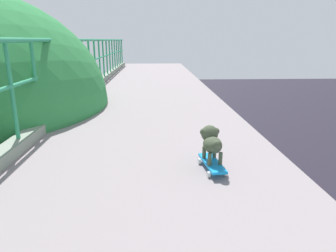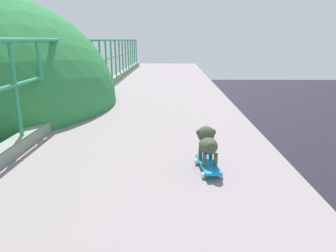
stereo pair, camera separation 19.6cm
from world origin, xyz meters
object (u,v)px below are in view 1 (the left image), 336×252
at_px(city_bus, 41,110).
at_px(toy_skateboard, 212,164).
at_px(small_dog, 211,140).
at_px(car_green_seventh, 54,172).

xyz_separation_m(city_bus, toy_skateboard, (9.74, -21.75, 4.40)).
xyz_separation_m(city_bus, small_dog, (9.74, -21.69, 4.61)).
bearing_deg(small_dog, toy_skateboard, -84.91).
relative_size(city_bus, toy_skateboard, 23.42).
distance_m(car_green_seventh, city_bus, 9.96).
bearing_deg(toy_skateboard, car_green_seventh, 115.45).
bearing_deg(small_dog, car_green_seventh, 115.53).
xyz_separation_m(car_green_seventh, toy_skateboard, (6.00, -12.61, 5.73)).
height_order(city_bus, toy_skateboard, toy_skateboard).
bearing_deg(toy_skateboard, small_dog, 95.09).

